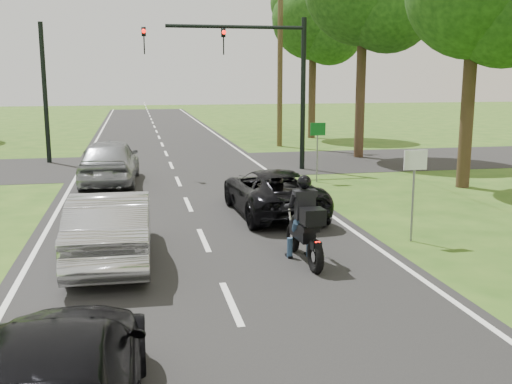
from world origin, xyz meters
TOP-DOWN VIEW (x-y plane):
  - ground at (0.00, 0.00)m, footprint 140.00×140.00m
  - road at (0.00, 10.00)m, footprint 8.00×100.00m
  - cross_road at (0.00, 16.00)m, footprint 60.00×7.00m
  - motorcycle_rider at (1.84, 1.93)m, footprint 0.60×2.13m
  - dark_suv at (2.17, 6.30)m, footprint 2.26×4.61m
  - silver_sedan at (-2.01, 2.77)m, footprint 1.66×4.47m
  - silver_suv at (-2.38, 12.03)m, footprint 2.17×4.83m
  - dark_car_behind at (-2.38, -3.47)m, footprint 1.92×4.62m
  - traffic_signal at (3.34, 14.00)m, footprint 6.38×0.44m
  - signal_pole_far at (-5.20, 18.00)m, footprint 0.20×0.20m
  - utility_pole_far at (6.20, 22.00)m, footprint 1.60×0.28m
  - sign_white at (4.70, 2.98)m, footprint 0.55×0.07m
  - sign_green at (4.90, 10.98)m, footprint 0.55×0.07m
  - tree_row_e at (9.48, 25.78)m, footprint 5.28×5.12m

SIDE VIEW (x-z plane):
  - ground at x=0.00m, z-range 0.00..0.00m
  - cross_road at x=0.00m, z-range 0.00..0.01m
  - road at x=0.00m, z-range 0.00..0.01m
  - dark_suv at x=2.17m, z-range 0.01..1.27m
  - dark_car_behind at x=-2.38m, z-range 0.01..1.34m
  - motorcycle_rider at x=1.84m, z-range -0.20..1.64m
  - silver_sedan at x=-2.01m, z-range 0.01..1.47m
  - silver_suv at x=-2.38m, z-range 0.01..1.62m
  - sign_white at x=4.70m, z-range 0.54..2.66m
  - sign_green at x=4.90m, z-range 0.54..2.66m
  - signal_pole_far at x=-5.20m, z-range 0.00..6.00m
  - traffic_signal at x=3.34m, z-range 1.14..7.14m
  - utility_pole_far at x=6.20m, z-range 0.08..10.08m
  - tree_row_e at x=9.48m, z-range 2.03..11.64m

